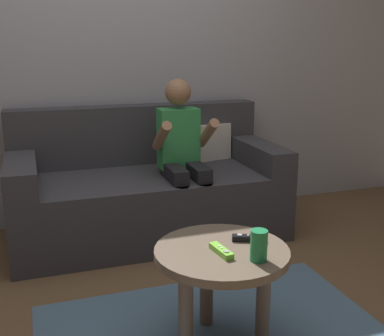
% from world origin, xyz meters
% --- Properties ---
extents(ground_plane, '(9.94, 9.94, 0.00)m').
position_xyz_m(ground_plane, '(0.00, 0.00, 0.00)').
color(ground_plane, brown).
extents(wall_back, '(4.97, 0.05, 2.50)m').
position_xyz_m(wall_back, '(0.00, 1.58, 1.25)').
color(wall_back, '#999EA8').
rests_on(wall_back, ground).
extents(couch, '(1.73, 0.80, 0.83)m').
position_xyz_m(couch, '(0.19, 1.18, 0.30)').
color(couch, '#38383D').
rests_on(couch, ground).
extents(person_seated_on_couch, '(0.36, 0.44, 1.03)m').
position_xyz_m(person_seated_on_couch, '(0.38, 1.00, 0.58)').
color(person_seated_on_couch, black).
rests_on(person_seated_on_couch, ground).
extents(coffee_table, '(0.55, 0.55, 0.44)m').
position_xyz_m(coffee_table, '(0.18, -0.13, 0.36)').
color(coffee_table, brown).
rests_on(coffee_table, ground).
extents(game_remote_black_near_edge, '(0.14, 0.09, 0.03)m').
position_xyz_m(game_remote_black_near_edge, '(0.31, -0.10, 0.46)').
color(game_remote_black_near_edge, black).
rests_on(game_remote_black_near_edge, coffee_table).
extents(game_remote_lime_center, '(0.05, 0.14, 0.03)m').
position_xyz_m(game_remote_lime_center, '(0.16, -0.18, 0.46)').
color(game_remote_lime_center, '#72C638').
rests_on(game_remote_lime_center, coffee_table).
extents(soda_can, '(0.07, 0.07, 0.12)m').
position_xyz_m(soda_can, '(0.27, -0.28, 0.50)').
color(soda_can, '#1E7F47').
rests_on(soda_can, coffee_table).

